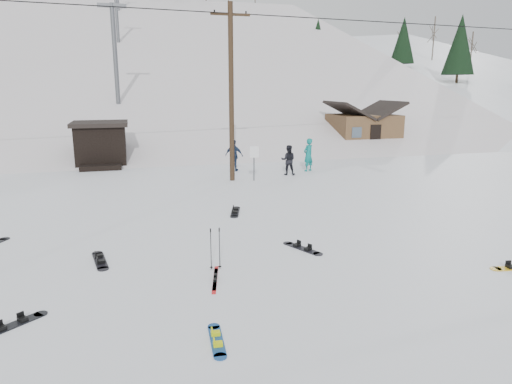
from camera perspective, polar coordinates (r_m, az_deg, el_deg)
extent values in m
plane|color=white|center=(11.13, 2.40, -13.25)|extent=(200.00, 200.00, 0.00)
cube|color=silver|center=(66.75, -12.03, -1.87)|extent=(60.00, 85.24, 65.97)
cube|color=white|center=(74.01, 18.98, -0.04)|extent=(45.66, 93.98, 54.59)
cylinder|color=#3A2819|center=(24.03, -3.10, 12.05)|extent=(0.26, 0.26, 9.00)
cube|color=#3A2819|center=(24.28, -3.23, 21.30)|extent=(2.00, 0.12, 0.12)
cylinder|color=black|center=(24.29, -3.23, 21.58)|extent=(0.08, 0.08, 0.12)
cylinder|color=#595B60|center=(24.24, -0.25, 3.53)|extent=(0.07, 0.07, 1.80)
cube|color=white|center=(24.10, -0.23, 5.04)|extent=(0.50, 0.04, 0.60)
cube|color=black|center=(30.78, -18.77, 5.54)|extent=(3.00, 3.00, 2.50)
cube|color=black|center=(30.65, -18.96, 8.08)|extent=(3.40, 3.40, 0.25)
cube|color=black|center=(29.16, -18.81, 2.96)|extent=(2.40, 1.20, 0.30)
cylinder|color=#595B60|center=(39.57, -17.18, 15.91)|extent=(0.36, 0.36, 8.00)
cube|color=#595B60|center=(39.98, -17.57, 21.34)|extent=(2.20, 0.30, 0.30)
cylinder|color=#595B60|center=(60.15, -17.05, 21.00)|extent=(0.36, 0.36, 8.00)
cube|color=brown|center=(38.21, 13.22, 7.39)|extent=(5.00, 4.00, 2.70)
cube|color=black|center=(37.47, 11.51, 9.97)|extent=(2.69, 4.40, 1.43)
cube|color=black|center=(38.75, 15.14, 9.88)|extent=(2.69, 4.40, 1.43)
cube|color=black|center=(36.48, 14.70, 6.66)|extent=(0.90, 0.06, 1.90)
cube|color=#15468D|center=(9.54, -4.92, -18.03)|extent=(0.33, 1.13, 0.02)
cylinder|color=#15468D|center=(10.02, -5.30, -16.40)|extent=(0.26, 0.26, 0.02)
cylinder|color=#15468D|center=(9.07, -4.49, -19.83)|extent=(0.26, 0.26, 0.02)
cube|color=#C9D30B|center=(9.69, -5.07, -17.18)|extent=(0.19, 0.15, 0.07)
cube|color=#C9D30B|center=(9.35, -4.78, -18.41)|extent=(0.19, 0.15, 0.07)
cube|color=#AD1113|center=(12.10, -5.14, -10.97)|extent=(0.44, 1.55, 0.02)
cube|color=black|center=(12.08, -5.14, -10.78)|extent=(0.14, 0.29, 0.07)
cube|color=#AD1113|center=(12.25, -5.11, -10.66)|extent=(0.44, 1.55, 0.02)
cube|color=black|center=(12.23, -5.11, -10.48)|extent=(0.14, 0.29, 0.07)
cylinder|color=black|center=(12.63, -5.65, -7.18)|extent=(0.02, 0.02, 1.15)
cylinder|color=black|center=(12.81, -5.60, -9.34)|extent=(0.09, 0.09, 0.01)
cylinder|color=black|center=(12.45, -5.71, -4.79)|extent=(0.03, 0.03, 0.10)
cylinder|color=black|center=(12.66, -4.58, -7.10)|extent=(0.02, 0.02, 1.15)
cylinder|color=black|center=(12.85, -4.54, -9.25)|extent=(0.09, 0.09, 0.01)
cylinder|color=black|center=(12.48, -4.63, -4.71)|extent=(0.03, 0.03, 0.10)
cube|color=black|center=(11.26, -28.16, -14.50)|extent=(1.15, 1.00, 0.03)
cylinder|color=black|center=(11.50, -25.32, -13.61)|extent=(0.28, 0.28, 0.03)
cube|color=black|center=(11.32, -27.15, -13.94)|extent=(0.25, 0.25, 0.08)
cube|color=black|center=(11.16, -29.25, -14.58)|extent=(0.25, 0.25, 0.08)
cube|color=black|center=(14.07, -18.91, -8.12)|extent=(0.54, 1.38, 0.03)
cylinder|color=black|center=(14.70, -19.23, -7.22)|extent=(0.31, 0.31, 0.03)
cylinder|color=black|center=(13.44, -18.57, -9.10)|extent=(0.31, 0.31, 0.03)
cube|color=black|center=(14.28, -19.05, -7.57)|extent=(0.25, 0.20, 0.09)
cube|color=black|center=(13.82, -18.81, -8.24)|extent=(0.25, 0.20, 0.09)
cylinder|color=black|center=(17.27, -28.91, -5.14)|extent=(0.31, 0.31, 0.03)
cube|color=black|center=(14.35, 5.82, -7.03)|extent=(0.83, 1.28, 0.03)
cylinder|color=black|center=(13.95, 7.76, -7.69)|extent=(0.29, 0.29, 0.03)
cylinder|color=black|center=(14.76, 3.99, -6.41)|extent=(0.29, 0.29, 0.03)
cube|color=black|center=(14.18, 6.51, -7.06)|extent=(0.26, 0.23, 0.08)
cube|color=black|center=(14.48, 5.15, -6.60)|extent=(0.26, 0.23, 0.08)
cylinder|color=gold|center=(14.38, 27.78, -8.50)|extent=(0.30, 0.30, 0.03)
cube|color=black|center=(14.60, 29.16, -8.11)|extent=(0.19, 0.23, 0.09)
cube|color=black|center=(18.30, -2.61, -2.51)|extent=(0.68, 1.39, 0.03)
cylinder|color=black|center=(18.95, -2.47, -1.96)|extent=(0.31, 0.31, 0.03)
cylinder|color=black|center=(17.64, -2.76, -3.11)|extent=(0.31, 0.31, 0.03)
cube|color=black|center=(18.52, -2.56, -2.13)|extent=(0.26, 0.22, 0.09)
cube|color=black|center=(18.04, -2.66, -2.54)|extent=(0.26, 0.22, 0.09)
imported|color=#0B716D|center=(27.17, 6.55, 4.64)|extent=(0.84, 0.75, 1.94)
imported|color=black|center=(25.91, 4.06, 4.01)|extent=(1.00, 0.89, 1.70)
imported|color=#CC4877|center=(36.22, 12.61, 6.25)|extent=(1.07, 0.66, 1.60)
imported|color=#1C2B47|center=(27.03, -2.75, 4.58)|extent=(1.16, 0.98, 1.86)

